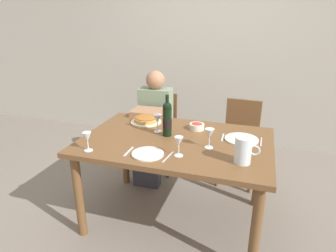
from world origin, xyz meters
TOP-DOWN VIEW (x-y plane):
  - ground_plane at (0.00, 0.00)m, footprint 8.00×8.00m
  - back_wall at (0.00, 1.91)m, footprint 8.00×0.10m
  - dining_table at (0.00, 0.00)m, footprint 1.50×1.00m
  - wine_bottle at (-0.09, 0.06)m, footprint 0.07×0.07m
  - water_pitcher at (0.54, -0.25)m, footprint 0.17×0.11m
  - baked_tart at (-0.38, 0.31)m, footprint 0.29×0.29m
  - salad_bowl at (0.11, 0.27)m, footprint 0.13×0.13m
  - wine_glass_left_diner at (0.28, -0.07)m, footprint 0.07×0.07m
  - wine_glass_right_diner at (0.10, -0.28)m, footprint 0.06×0.06m
  - wine_glass_centre at (-0.20, 0.12)m, footprint 0.07×0.07m
  - wine_glass_spare at (-0.56, -0.39)m, footprint 0.07×0.07m
  - dinner_plate_left_setting at (-0.12, -0.32)m, footprint 0.23×0.23m
  - dinner_plate_right_setting at (0.50, 0.15)m, footprint 0.27×0.27m
  - fork_left_setting at (-0.27, -0.32)m, footprint 0.02×0.16m
  - knife_left_setting at (0.03, -0.32)m, footprint 0.03×0.18m
  - knife_right_setting at (0.65, 0.15)m, footprint 0.01×0.18m
  - spoon_right_setting at (0.35, 0.15)m, footprint 0.02×0.16m
  - chair_left at (-0.45, 0.90)m, footprint 0.41×0.41m
  - diner_left at (-0.45, 0.66)m, footprint 0.35×0.51m
  - chair_right at (0.46, 0.88)m, footprint 0.43×0.43m

SIDE VIEW (x-z plane):
  - ground_plane at x=0.00m, z-range 0.00..0.00m
  - chair_left at x=-0.45m, z-range 0.06..0.93m
  - chair_right at x=0.46m, z-range 0.06..0.93m
  - diner_left at x=-0.45m, z-range 0.04..1.20m
  - dining_table at x=0.00m, z-range 0.29..1.05m
  - fork_left_setting at x=-0.27m, z-range 0.76..0.76m
  - knife_left_setting at x=0.03m, z-range 0.76..0.76m
  - knife_right_setting at x=0.65m, z-range 0.76..0.76m
  - spoon_right_setting at x=0.35m, z-range 0.76..0.76m
  - dinner_plate_left_setting at x=-0.12m, z-range 0.76..0.77m
  - dinner_plate_right_setting at x=0.50m, z-range 0.76..0.77m
  - baked_tart at x=-0.38m, z-range 0.76..0.82m
  - salad_bowl at x=0.11m, z-range 0.76..0.82m
  - water_pitcher at x=0.54m, z-range 0.75..0.93m
  - wine_glass_spare at x=-0.56m, z-range 0.79..0.93m
  - wine_glass_right_diner at x=0.10m, z-range 0.79..0.94m
  - wine_glass_left_diner at x=0.28m, z-range 0.79..0.94m
  - wine_glass_centre at x=-0.20m, z-range 0.79..0.95m
  - wine_bottle at x=-0.09m, z-range 0.73..1.08m
  - back_wall at x=0.00m, z-range 0.00..2.80m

